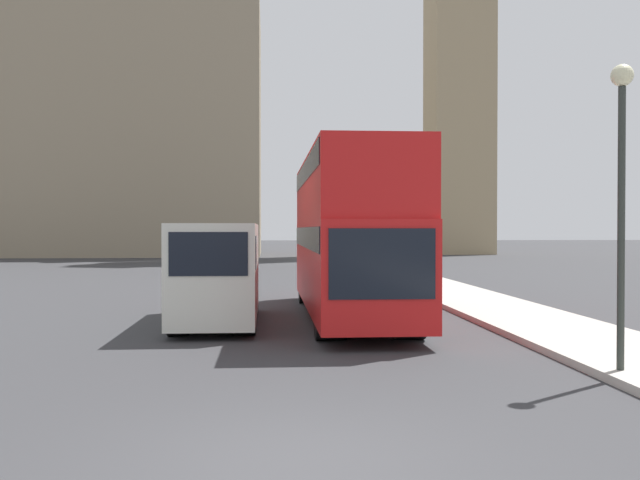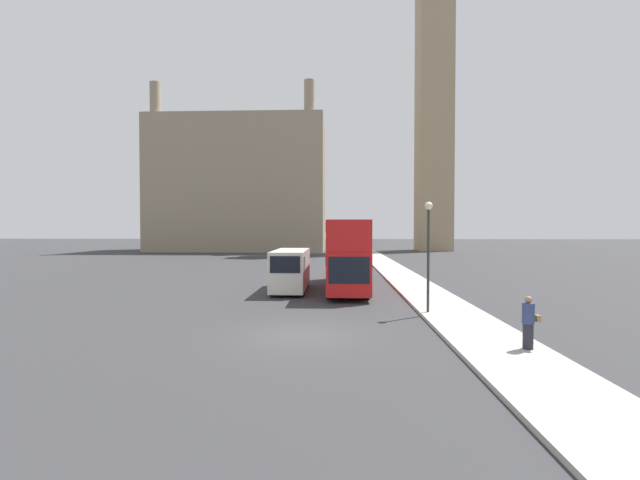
% 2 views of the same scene
% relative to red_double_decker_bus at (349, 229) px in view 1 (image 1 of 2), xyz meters
% --- Properties ---
extents(ground_plane, '(300.00, 300.00, 0.00)m').
position_rel_red_double_decker_bus_xyz_m(ground_plane, '(-1.90, -12.07, -2.45)').
color(ground_plane, '#333335').
extents(building_block_distant, '(30.29, 14.32, 28.31)m').
position_rel_red_double_decker_bus_xyz_m(building_block_distant, '(-18.06, 49.04, 9.20)').
color(building_block_distant, gray).
rests_on(building_block_distant, ground_plane).
extents(red_double_decker_bus, '(2.44, 11.36, 4.37)m').
position_rel_red_double_decker_bus_xyz_m(red_double_decker_bus, '(0.00, 0.00, 0.00)').
color(red_double_decker_bus, red).
rests_on(red_double_decker_bus, ground_plane).
extents(white_van, '(2.02, 5.98, 2.57)m').
position_rel_red_double_decker_bus_xyz_m(white_van, '(-3.51, -1.18, -1.07)').
color(white_van, silver).
rests_on(white_van, ground_plane).
extents(street_lamp, '(0.36, 0.36, 4.95)m').
position_rel_red_double_decker_bus_xyz_m(street_lamp, '(3.47, -8.35, 1.02)').
color(street_lamp, '#2D332D').
rests_on(street_lamp, sidewalk_strip).
extents(parked_sedan, '(1.81, 4.51, 1.62)m').
position_rel_red_double_decker_bus_xyz_m(parked_sedan, '(-5.20, 19.47, -1.72)').
color(parked_sedan, '#99999E').
rests_on(parked_sedan, ground_plane).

